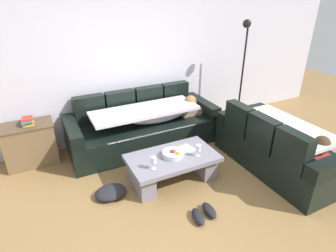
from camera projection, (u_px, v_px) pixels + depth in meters
ground_plane at (182, 206)px, 3.39m from camera, size 14.00×14.00×0.00m
back_wall at (120, 60)px, 4.52m from camera, size 9.00×0.10×2.70m
couch_along_wall at (146, 126)px, 4.63m from camera, size 2.43×0.92×0.88m
couch_near_window at (279, 147)px, 4.00m from camera, size 0.92×1.85×0.88m
coffee_table at (172, 165)px, 3.77m from camera, size 1.20×0.68×0.38m
fruit_bowl at (173, 154)px, 3.68m from camera, size 0.28×0.28×0.10m
wine_glass_near_left at (154, 161)px, 3.39m from camera, size 0.07×0.07×0.17m
wine_glass_near_right at (198, 148)px, 3.66m from camera, size 0.07×0.07×0.17m
open_magazine at (184, 150)px, 3.84m from camera, size 0.31×0.26×0.01m
side_cabinet at (30, 144)px, 4.11m from camera, size 0.72×0.44×0.64m
book_stack_on_cabinet at (27, 121)px, 3.95m from camera, size 0.19×0.21×0.11m
floor_lamp at (242, 68)px, 4.95m from camera, size 0.33×0.31×1.95m
pair_of_shoes at (204, 213)px, 3.22m from camera, size 0.33×0.31×0.09m
crumpled_garment at (111, 192)px, 3.53m from camera, size 0.40×0.32×0.12m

